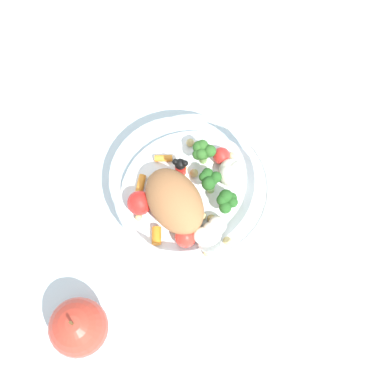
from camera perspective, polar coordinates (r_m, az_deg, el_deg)
name	(u,v)px	position (r m, az deg, el deg)	size (l,w,h in m)	color
ground_plane	(198,203)	(0.74, 0.63, -1.22)	(2.40, 2.40, 0.00)	silver
food_container	(192,195)	(0.72, -0.03, -0.29)	(0.21, 0.21, 0.07)	white
loose_apple	(79,327)	(0.68, -12.07, -14.02)	(0.07, 0.07, 0.09)	#BC3828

